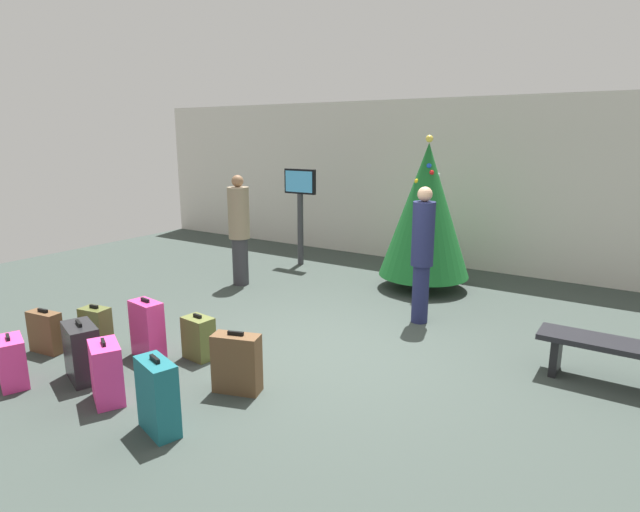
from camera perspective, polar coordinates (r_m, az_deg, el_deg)
The scene contains 16 objects.
ground_plane at distance 6.41m, azimuth 1.01°, elevation -10.45°, with size 16.00×16.00×0.00m, color #38423D.
back_wall at distance 10.48m, azimuth 15.88°, elevation 7.60°, with size 16.00×0.20×3.27m, color beige.
holiday_tree at distance 8.78m, azimuth 11.64°, elevation 4.94°, with size 1.51×1.51×2.58m.
flight_info_kiosk at distance 10.31m, azimuth -2.21°, elevation 6.08°, with size 0.71×0.12×1.92m.
waiting_bench at distance 6.27m, azimuth 30.10°, elevation -9.30°, with size 1.56×0.44×0.48m.
traveller_0 at distance 7.19m, azimuth 11.24°, elevation 0.51°, with size 0.34×0.34×1.90m.
traveller_1 at distance 9.02m, azimuth -8.92°, elevation 3.10°, with size 0.38×0.38×1.92m.
suitcase_0 at distance 6.38m, azimuth -30.94°, elevation -10.02°, with size 0.49×0.39×0.56m.
suitcase_1 at distance 6.29m, azimuth -13.27°, elevation -8.79°, with size 0.38×0.27×0.54m.
suitcase_2 at distance 6.88m, azimuth -23.49°, elevation -7.45°, with size 0.37×0.27×0.58m.
suitcase_3 at distance 5.43m, azimuth -9.18°, elevation -11.63°, with size 0.53×0.35×0.65m.
suitcase_4 at distance 5.59m, azimuth -22.54°, elevation -11.82°, with size 0.51×0.44×0.64m.
suitcase_5 at distance 6.48m, azimuth -18.54°, elevation -7.64°, with size 0.44×0.28×0.71m.
suitcase_6 at distance 6.16m, azimuth -24.82°, elevation -9.63°, with size 0.57×0.44×0.66m.
suitcase_7 at distance 7.11m, azimuth -28.07°, elevation -7.42°, with size 0.45×0.23×0.55m.
suitcase_8 at distance 4.89m, azimuth -17.50°, elevation -14.60°, with size 0.50×0.34×0.71m.
Camera 1 is at (3.12, -4.97, 2.57)m, focal length 28.95 mm.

